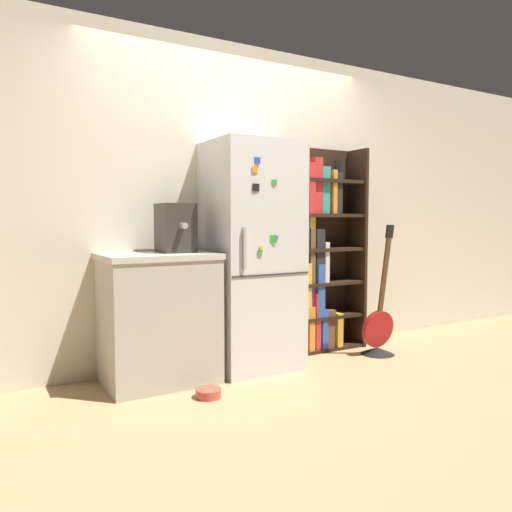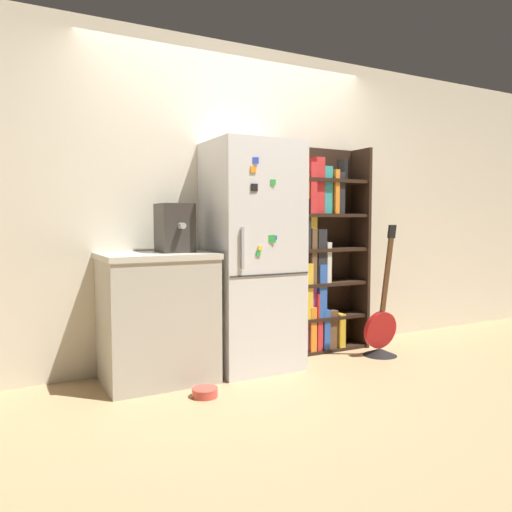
% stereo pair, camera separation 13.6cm
% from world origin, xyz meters
% --- Properties ---
extents(ground_plane, '(16.00, 16.00, 0.00)m').
position_xyz_m(ground_plane, '(0.00, 0.00, 0.00)').
color(ground_plane, tan).
extents(wall_back, '(8.00, 0.05, 2.60)m').
position_xyz_m(wall_back, '(0.00, 0.47, 1.30)').
color(wall_back, beige).
rests_on(wall_back, ground_plane).
extents(refrigerator, '(0.67, 0.61, 1.76)m').
position_xyz_m(refrigerator, '(-0.00, 0.16, 0.88)').
color(refrigerator, silver).
rests_on(refrigerator, ground_plane).
extents(bookshelf, '(0.82, 0.29, 1.80)m').
position_xyz_m(bookshelf, '(0.71, 0.33, 0.83)').
color(bookshelf, black).
rests_on(bookshelf, ground_plane).
extents(kitchen_counter, '(0.79, 0.59, 0.93)m').
position_xyz_m(kitchen_counter, '(-0.76, 0.17, 0.47)').
color(kitchen_counter, '#BCB7A8').
rests_on(kitchen_counter, ground_plane).
extents(espresso_machine, '(0.24, 0.32, 0.35)m').
position_xyz_m(espresso_machine, '(-0.61, 0.20, 1.10)').
color(espresso_machine, '#38332D').
rests_on(espresso_machine, kitchen_counter).
extents(guitar, '(0.32, 0.29, 1.12)m').
position_xyz_m(guitar, '(1.12, -0.08, 0.17)').
color(guitar, black).
rests_on(guitar, ground_plane).
extents(pet_bowl, '(0.17, 0.17, 0.06)m').
position_xyz_m(pet_bowl, '(-0.59, -0.30, 0.03)').
color(pet_bowl, '#D84C3F').
rests_on(pet_bowl, ground_plane).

